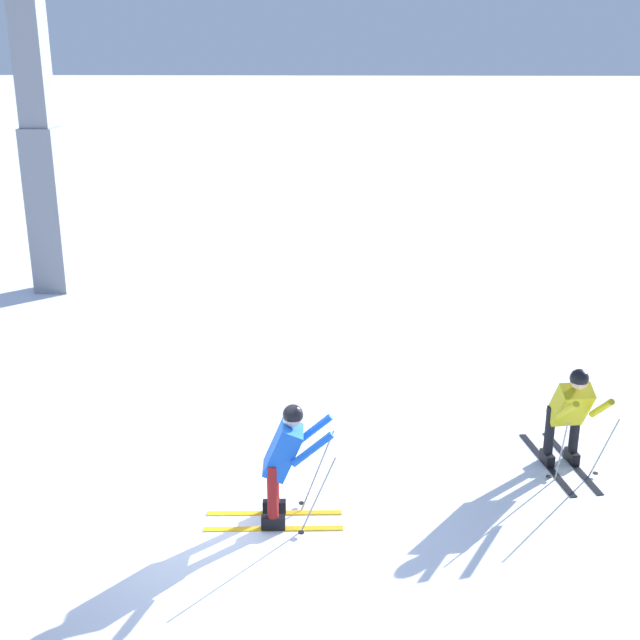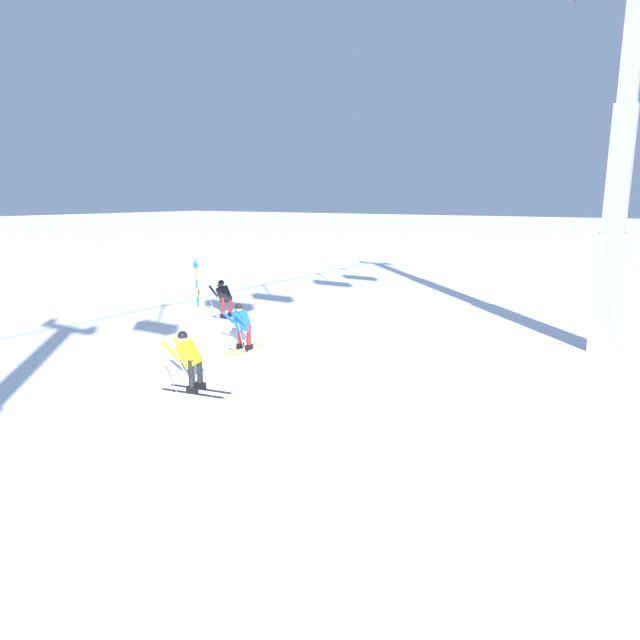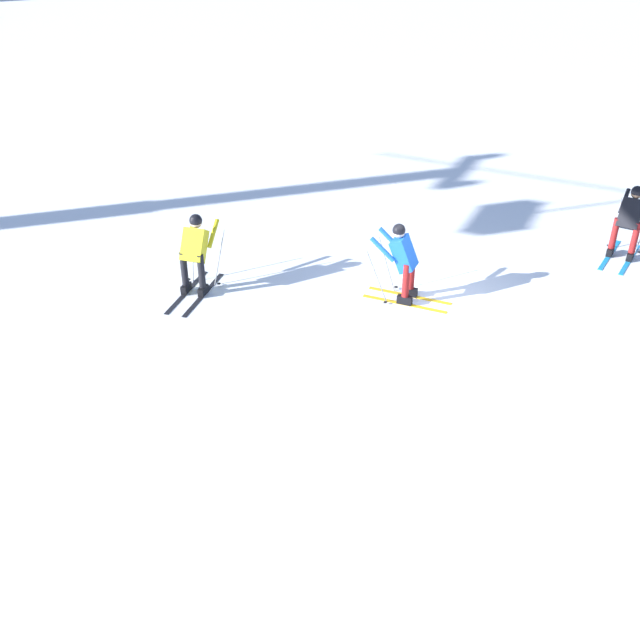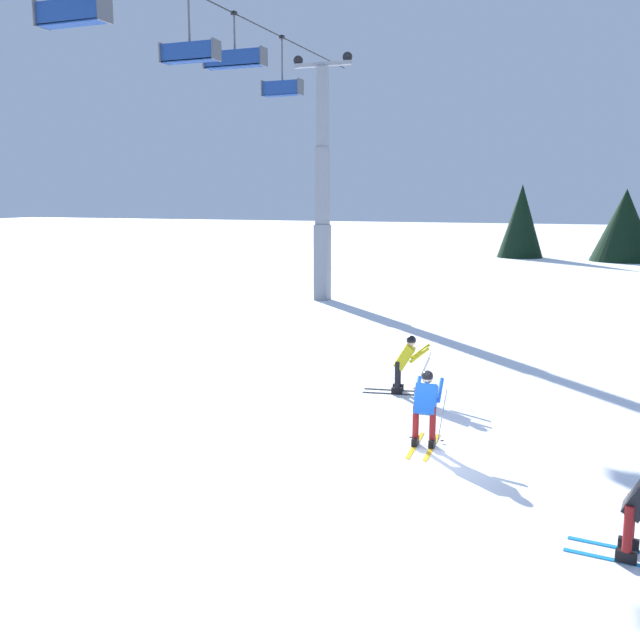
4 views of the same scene
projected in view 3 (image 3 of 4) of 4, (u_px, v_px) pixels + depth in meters
name	position (u px, v px, depth m)	size (l,w,h in m)	color
ground_plane	(433.00, 313.00, 13.28)	(260.00, 260.00, 0.00)	white
skier_carving_main	(403.00, 257.00, 13.30)	(1.66, 0.72, 1.64)	yellow
skier_distant_uphill	(195.00, 249.00, 13.62)	(0.86, 1.81, 1.64)	black
skier_distant_downhill	(630.00, 217.00, 14.93)	(0.76, 1.69, 1.62)	#198CCC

